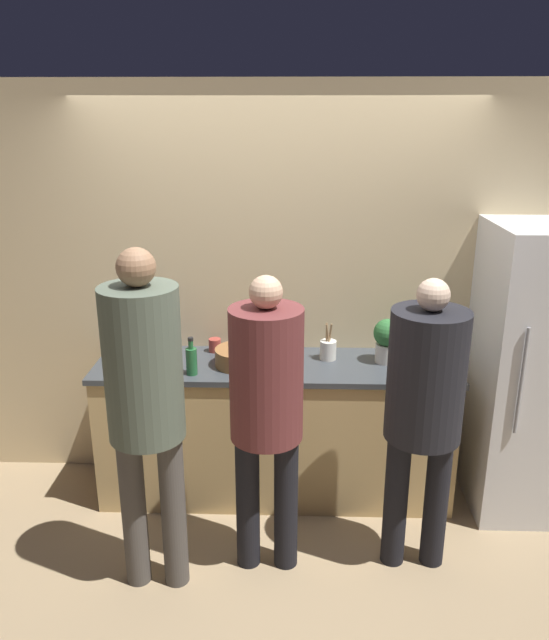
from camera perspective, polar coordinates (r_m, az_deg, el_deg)
The scene contains 15 objects.
ground_plane at distance 4.06m, azimuth -0.06°, elevation -17.85°, with size 14.00×14.00×0.00m, color #9E8460.
wall_back at distance 4.07m, azimuth 0.22°, elevation 2.73°, with size 5.20×0.06×2.60m.
counter at distance 4.11m, azimuth 0.09°, elevation -9.79°, with size 2.25×0.63×0.92m.
refrigerator at distance 4.12m, azimuth 22.37°, elevation -4.37°, with size 0.63×0.71×1.81m.
person_left at distance 3.11m, azimuth -11.75°, elevation -6.49°, with size 0.38×0.38×1.83m.
person_center at distance 3.22m, azimuth -0.75°, elevation -7.27°, with size 0.38×0.38×1.66m.
person_right at distance 3.32m, azimuth 13.56°, elevation -6.97°, with size 0.40×0.40×1.64m.
fruit_bowl at distance 3.86m, azimuth -3.09°, elevation -3.36°, with size 0.32×0.32×0.15m.
utensil_crock at distance 3.95m, azimuth 4.92°, elevation -2.68°, with size 0.10×0.10×0.24m.
bottle_green at distance 3.74m, azimuth -7.60°, elevation -3.64°, with size 0.07×0.07×0.23m.
bottle_amber at distance 4.00m, azimuth 1.01°, elevation -2.10°, with size 0.06×0.06×0.21m.
bottle_red at distance 4.04m, azimuth -9.18°, elevation -2.37°, with size 0.06×0.06×0.17m.
cup_red at distance 4.09m, azimuth -5.47°, elevation -2.30°, with size 0.08×0.08×0.09m.
cup_blue at distance 4.01m, azimuth -11.81°, elevation -3.07°, with size 0.08×0.08×0.09m.
potted_plant at distance 3.93m, azimuth 10.27°, elevation -1.72°, with size 0.18×0.18×0.28m.
Camera 1 is at (0.11, -3.27, 2.41)m, focal length 35.00 mm.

